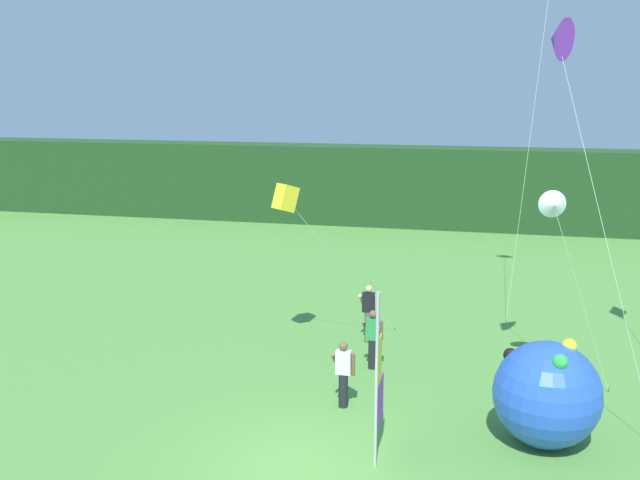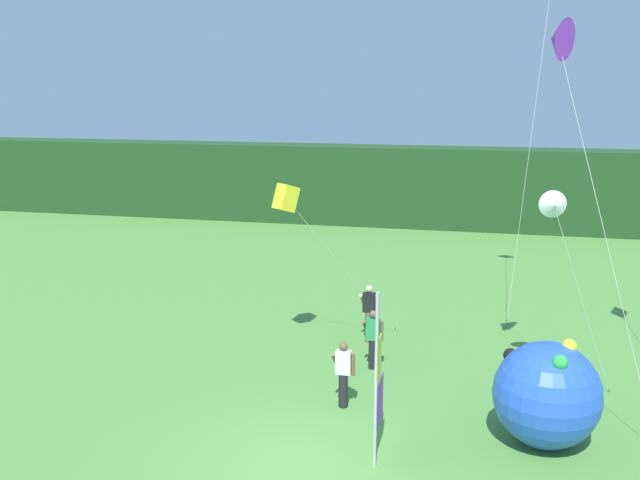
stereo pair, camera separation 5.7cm
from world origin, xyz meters
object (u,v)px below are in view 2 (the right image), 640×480
at_px(person_far_left, 343,373).
at_px(person_mid_field, 369,312).
at_px(kite_yellow_box_4, 286,198).
at_px(inflatable_balloon, 547,394).
at_px(kite_purple_delta_2, 558,40).
at_px(person_near_banner, 373,338).
at_px(kite_white_delta_0, 554,206).
at_px(banner_flag, 378,379).

bearing_deg(person_far_left, person_mid_field, 91.70).
distance_m(person_mid_field, kite_yellow_box_4, 4.31).
relative_size(inflatable_balloon, kite_purple_delta_2, 0.26).
bearing_deg(kite_yellow_box_4, person_near_banner, -13.93).
height_order(kite_white_delta_0, kite_purple_delta_2, kite_purple_delta_2).
height_order(person_mid_field, kite_yellow_box_4, kite_yellow_box_4).
bearing_deg(inflatable_balloon, person_mid_field, 131.29).
bearing_deg(person_mid_field, person_near_banner, -77.61).
bearing_deg(person_near_banner, kite_white_delta_0, -8.13).
relative_size(person_mid_field, kite_white_delta_0, 0.34).
height_order(inflatable_balloon, kite_yellow_box_4, kite_yellow_box_4).
bearing_deg(kite_yellow_box_4, kite_white_delta_0, -10.30).
bearing_deg(kite_yellow_box_4, person_mid_field, 32.86).
height_order(person_near_banner, person_mid_field, person_mid_field).
xyz_separation_m(person_far_left, kite_white_delta_0, (4.63, 1.87, 3.84)).
relative_size(banner_flag, person_near_banner, 2.24).
distance_m(kite_white_delta_0, kite_purple_delta_2, 3.78).
relative_size(banner_flag, kite_purple_delta_2, 0.41).
bearing_deg(banner_flag, person_mid_field, 100.79).
bearing_deg(kite_white_delta_0, person_mid_field, 151.30).
distance_m(banner_flag, kite_yellow_box_4, 6.89).
bearing_deg(kite_purple_delta_2, inflatable_balloon, -86.97).
bearing_deg(inflatable_balloon, kite_purple_delta_2, 93.03).
distance_m(person_near_banner, person_mid_field, 2.04).
xyz_separation_m(banner_flag, person_mid_field, (-1.28, 6.73, -0.82)).
relative_size(person_near_banner, kite_yellow_box_4, 0.33).
bearing_deg(kite_white_delta_0, kite_purple_delta_2, -106.39).
bearing_deg(person_mid_field, banner_flag, -79.21).
xyz_separation_m(kite_purple_delta_2, kite_yellow_box_4, (-6.64, 2.00, -3.97)).
bearing_deg(kite_yellow_box_4, banner_flag, -57.76).
bearing_deg(banner_flag, kite_yellow_box_4, 122.24).
bearing_deg(kite_yellow_box_4, person_far_left, -54.37).
height_order(person_mid_field, inflatable_balloon, inflatable_balloon).
distance_m(banner_flag, person_far_left, 2.67).
xyz_separation_m(kite_white_delta_0, kite_yellow_box_4, (-6.86, 1.25, -0.27)).
xyz_separation_m(person_far_left, kite_purple_delta_2, (4.41, 1.12, 7.54)).
distance_m(banner_flag, kite_purple_delta_2, 8.15).
xyz_separation_m(banner_flag, person_near_banner, (-0.85, 4.74, -0.88)).
bearing_deg(person_near_banner, inflatable_balloon, -38.10).
bearing_deg(kite_yellow_box_4, kite_purple_delta_2, -16.74).
height_order(person_near_banner, kite_white_delta_0, kite_white_delta_0).
bearing_deg(person_far_left, kite_white_delta_0, 22.04).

